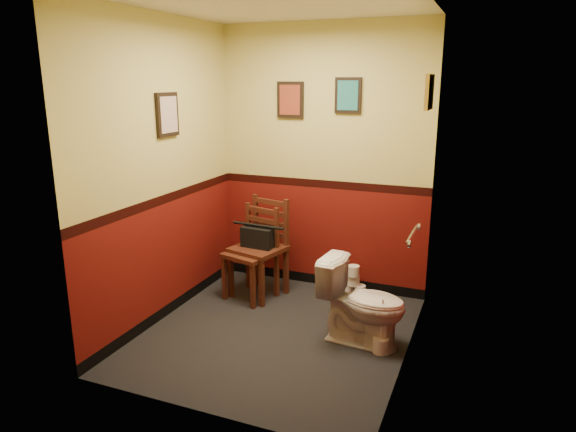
# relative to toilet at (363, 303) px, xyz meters

# --- Properties ---
(floor) EXTENTS (2.20, 2.40, 0.00)m
(floor) POSITION_rel_toilet_xyz_m (-0.72, -0.12, -0.35)
(floor) COLOR black
(floor) RESTS_ON ground
(ceiling) EXTENTS (2.20, 2.40, 0.00)m
(ceiling) POSITION_rel_toilet_xyz_m (-0.72, -0.12, 2.35)
(ceiling) COLOR silver
(ceiling) RESTS_ON ground
(wall_back) EXTENTS (2.20, 0.00, 2.70)m
(wall_back) POSITION_rel_toilet_xyz_m (-0.72, 1.08, 1.00)
(wall_back) COLOR #5C100C
(wall_back) RESTS_ON ground
(wall_front) EXTENTS (2.20, 0.00, 2.70)m
(wall_front) POSITION_rel_toilet_xyz_m (-0.72, -1.32, 1.00)
(wall_front) COLOR #5C100C
(wall_front) RESTS_ON ground
(wall_left) EXTENTS (0.00, 2.40, 2.70)m
(wall_left) POSITION_rel_toilet_xyz_m (-1.82, -0.12, 1.00)
(wall_left) COLOR #5C100C
(wall_left) RESTS_ON ground
(wall_right) EXTENTS (0.00, 2.40, 2.70)m
(wall_right) POSITION_rel_toilet_xyz_m (0.38, -0.12, 1.00)
(wall_right) COLOR #5C100C
(wall_right) RESTS_ON ground
(grab_bar) EXTENTS (0.05, 0.56, 0.06)m
(grab_bar) POSITION_rel_toilet_xyz_m (0.35, 0.13, 0.60)
(grab_bar) COLOR silver
(grab_bar) RESTS_ON wall_right
(framed_print_back_a) EXTENTS (0.28, 0.04, 0.36)m
(framed_print_back_a) POSITION_rel_toilet_xyz_m (-1.07, 1.06, 1.60)
(framed_print_back_a) COLOR black
(framed_print_back_a) RESTS_ON wall_back
(framed_print_back_b) EXTENTS (0.26, 0.04, 0.34)m
(framed_print_back_b) POSITION_rel_toilet_xyz_m (-0.47, 1.06, 1.65)
(framed_print_back_b) COLOR black
(framed_print_back_b) RESTS_ON wall_back
(framed_print_left) EXTENTS (0.04, 0.30, 0.38)m
(framed_print_left) POSITION_rel_toilet_xyz_m (-1.80, -0.02, 1.50)
(framed_print_left) COLOR black
(framed_print_left) RESTS_ON wall_left
(framed_print_right) EXTENTS (0.04, 0.34, 0.28)m
(framed_print_right) POSITION_rel_toilet_xyz_m (0.36, 0.48, 1.70)
(framed_print_right) COLOR olive
(framed_print_right) RESTS_ON wall_right
(toilet) EXTENTS (0.76, 0.47, 0.71)m
(toilet) POSITION_rel_toilet_xyz_m (0.00, 0.00, 0.00)
(toilet) COLOR white
(toilet) RESTS_ON floor
(toilet_brush) EXTENTS (0.13, 0.13, 0.46)m
(toilet_brush) POSITION_rel_toilet_xyz_m (0.19, -0.11, -0.28)
(toilet_brush) COLOR silver
(toilet_brush) RESTS_ON floor
(chair_left) EXTENTS (0.53, 0.53, 0.93)m
(chair_left) POSITION_rel_toilet_xyz_m (-1.26, 0.52, 0.11)
(chair_left) COLOR #4E2317
(chair_left) RESTS_ON floor
(chair_right) EXTENTS (0.57, 0.57, 1.00)m
(chair_right) POSITION_rel_toilet_xyz_m (-1.21, 0.61, 0.15)
(chair_right) COLOR #4E2317
(chair_right) RESTS_ON floor
(handbag) EXTENTS (0.33, 0.19, 0.24)m
(handbag) POSITION_rel_toilet_xyz_m (-1.22, 0.57, 0.27)
(handbag) COLOR black
(handbag) RESTS_ON chair_right
(tp_stack) EXTENTS (0.25, 0.15, 0.32)m
(tp_stack) POSITION_rel_toilet_xyz_m (-0.32, 0.93, -0.22)
(tp_stack) COLOR silver
(tp_stack) RESTS_ON floor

